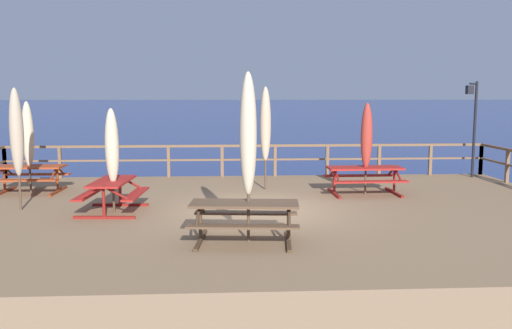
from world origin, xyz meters
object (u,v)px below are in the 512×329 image
(picnic_table_mid_left, at_px, (31,173))
(lamp_post_hooked, at_px, (473,115))
(patio_umbrella_short_mid, at_px, (112,147))
(patio_umbrella_short_back, at_px, (367,136))
(patio_umbrella_tall_front, at_px, (248,135))
(picnic_table_front_left, at_px, (365,174))
(picnic_table_front_right, at_px, (112,189))
(patio_umbrella_tall_mid_right, at_px, (17,133))
(patio_umbrella_tall_back_left, at_px, (28,135))
(picnic_table_mid_centre, at_px, (244,213))
(patio_umbrella_tall_mid_left, at_px, (265,125))

(picnic_table_mid_left, relative_size, lamp_post_hooked, 0.59)
(patio_umbrella_short_mid, bearing_deg, patio_umbrella_short_back, 17.32)
(patio_umbrella_short_mid, bearing_deg, patio_umbrella_tall_front, -40.76)
(picnic_table_front_left, relative_size, patio_umbrella_tall_front, 0.66)
(picnic_table_mid_left, bearing_deg, picnic_table_front_right, -43.76)
(picnic_table_front_right, relative_size, picnic_table_mid_left, 0.97)
(picnic_table_front_right, bearing_deg, picnic_table_front_left, 16.60)
(picnic_table_mid_left, distance_m, patio_umbrella_tall_mid_right, 2.77)
(picnic_table_front_left, bearing_deg, patio_umbrella_short_back, 8.97)
(picnic_table_mid_left, height_order, patio_umbrella_short_mid, patio_umbrella_short_mid)
(patio_umbrella_tall_front, relative_size, patio_umbrella_tall_back_left, 1.24)
(picnic_table_front_left, bearing_deg, patio_umbrella_tall_mid_right, -169.79)
(lamp_post_hooked, bearing_deg, picnic_table_front_right, -156.70)
(picnic_table_mid_centre, height_order, patio_umbrella_tall_mid_left, patio_umbrella_tall_mid_left)
(picnic_table_mid_left, xyz_separation_m, patio_umbrella_short_back, (9.45, -0.77, 1.06))
(patio_umbrella_tall_back_left, bearing_deg, picnic_table_mid_centre, -43.06)
(patio_umbrella_short_mid, distance_m, lamp_post_hooked, 11.83)
(picnic_table_mid_left, bearing_deg, patio_umbrella_tall_back_left, 135.36)
(patio_umbrella_tall_front, relative_size, patio_umbrella_tall_mid_left, 1.07)
(picnic_table_front_left, relative_size, patio_umbrella_tall_mid_left, 0.70)
(patio_umbrella_tall_back_left, bearing_deg, picnic_table_front_right, -43.77)
(patio_umbrella_tall_front, xyz_separation_m, patio_umbrella_tall_back_left, (-6.00, 5.48, -0.39))
(picnic_table_mid_centre, relative_size, patio_umbrella_tall_mid_left, 0.71)
(lamp_post_hooked, bearing_deg, picnic_table_front_left, -147.63)
(patio_umbrella_tall_back_left, distance_m, lamp_post_hooked, 13.88)
(patio_umbrella_tall_front, bearing_deg, picnic_table_mid_left, 137.57)
(picnic_table_mid_centre, bearing_deg, patio_umbrella_tall_mid_right, 149.43)
(patio_umbrella_short_mid, relative_size, lamp_post_hooked, 0.77)
(patio_umbrella_tall_mid_right, xyz_separation_m, lamp_post_hooked, (13.14, 4.31, 0.24))
(patio_umbrella_short_back, distance_m, patio_umbrella_tall_mid_right, 9.02)
(picnic_table_front_right, xyz_separation_m, patio_umbrella_tall_mid_left, (3.85, 2.83, 1.36))
(patio_umbrella_tall_mid_left, bearing_deg, patio_umbrella_tall_front, -97.48)
(picnic_table_mid_left, relative_size, patio_umbrella_tall_back_left, 0.73)
(picnic_table_mid_centre, xyz_separation_m, patio_umbrella_tall_back_left, (-5.92, 5.53, 1.08))
(picnic_table_front_left, relative_size, patio_umbrella_short_back, 0.82)
(patio_umbrella_tall_back_left, height_order, patio_umbrella_tall_mid_left, patio_umbrella_tall_mid_left)
(picnic_table_front_right, distance_m, patio_umbrella_tall_mid_left, 4.97)
(picnic_table_front_right, height_order, lamp_post_hooked, lamp_post_hooked)
(picnic_table_front_left, xyz_separation_m, patio_umbrella_tall_mid_left, (-2.72, 0.88, 1.35))
(patio_umbrella_short_back, distance_m, lamp_post_hooked, 5.08)
(picnic_table_mid_left, relative_size, patio_umbrella_tall_front, 0.59)
(patio_umbrella_short_back, relative_size, lamp_post_hooked, 0.80)
(picnic_table_front_left, distance_m, picnic_table_mid_centre, 5.90)
(patio_umbrella_short_mid, distance_m, patio_umbrella_tall_mid_left, 4.80)
(picnic_table_mid_left, bearing_deg, picnic_table_mid_centre, -43.05)
(picnic_table_front_right, xyz_separation_m, lamp_post_hooked, (10.86, 4.68, 1.56))
(patio_umbrella_tall_front, bearing_deg, patio_umbrella_tall_mid_right, 150.17)
(picnic_table_front_right, xyz_separation_m, patio_umbrella_tall_mid_right, (-2.27, 0.37, 1.32))
(patio_umbrella_tall_front, bearing_deg, patio_umbrella_short_back, 53.42)
(patio_umbrella_short_back, bearing_deg, patio_umbrella_tall_mid_right, -169.80)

